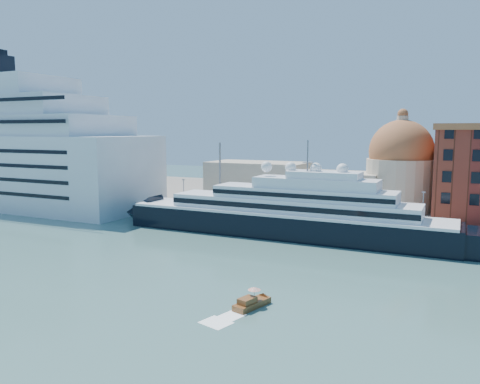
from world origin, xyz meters
The scene contains 9 objects.
ground centered at (0.00, 0.00, 0.00)m, with size 400.00×400.00×0.00m, color #37605E.
quay centered at (0.00, 34.00, 1.25)m, with size 180.00×10.00×2.50m, color gray.
land centered at (0.00, 75.00, 1.00)m, with size 260.00×72.00×2.00m, color slate.
quay_fence centered at (0.00, 29.50, 3.10)m, with size 180.00×0.10×1.20m, color slate.
superyacht centered at (-1.25, 23.00, 4.34)m, with size 84.15×11.67×25.15m.
service_barge centered at (-59.19, 21.09, 0.88)m, with size 13.85×5.28×3.07m.
water_taxi centered at (12.63, -19.68, 0.68)m, with size 3.51×6.24×2.81m.
church centered at (6.39, 57.72, 10.91)m, with size 66.00×18.00×25.50m.
lamp_posts centered at (-12.67, 32.27, 9.84)m, with size 120.80×2.40×18.00m.
Camera 1 is at (37.18, -74.53, 23.45)m, focal length 35.00 mm.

